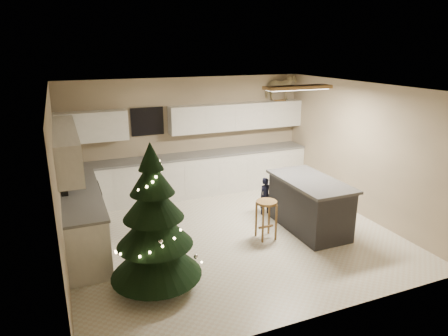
{
  "coord_description": "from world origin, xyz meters",
  "views": [
    {
      "loc": [
        -2.61,
        -5.96,
        3.24
      ],
      "look_at": [
        0.0,
        0.35,
        1.15
      ],
      "focal_mm": 32.0,
      "sensor_mm": 36.0,
      "label": 1
    }
  ],
  "objects_px": {
    "island": "(309,204)",
    "christmas_tree": "(155,230)",
    "rocking_horse": "(280,87)",
    "bar_stool": "(266,210)",
    "toddler": "(266,196)"
  },
  "relations": [
    {
      "from": "island",
      "to": "christmas_tree",
      "type": "xyz_separation_m",
      "value": [
        -3.01,
        -0.76,
        0.38
      ]
    },
    {
      "from": "island",
      "to": "rocking_horse",
      "type": "height_order",
      "value": "rocking_horse"
    },
    {
      "from": "christmas_tree",
      "to": "bar_stool",
      "type": "bearing_deg",
      "value": 18.89
    },
    {
      "from": "bar_stool",
      "to": "toddler",
      "type": "height_order",
      "value": "toddler"
    },
    {
      "from": "island",
      "to": "christmas_tree",
      "type": "relative_size",
      "value": 0.81
    },
    {
      "from": "bar_stool",
      "to": "christmas_tree",
      "type": "bearing_deg",
      "value": -161.11
    },
    {
      "from": "island",
      "to": "rocking_horse",
      "type": "distance_m",
      "value": 3.32
    },
    {
      "from": "island",
      "to": "bar_stool",
      "type": "xyz_separation_m",
      "value": [
        -0.91,
        -0.04,
        0.04
      ]
    },
    {
      "from": "christmas_tree",
      "to": "rocking_horse",
      "type": "relative_size",
      "value": 2.8
    },
    {
      "from": "island",
      "to": "christmas_tree",
      "type": "height_order",
      "value": "christmas_tree"
    },
    {
      "from": "christmas_tree",
      "to": "rocking_horse",
      "type": "xyz_separation_m",
      "value": [
        3.86,
        3.4,
        1.46
      ]
    },
    {
      "from": "christmas_tree",
      "to": "toddler",
      "type": "relative_size",
      "value": 2.76
    },
    {
      "from": "bar_stool",
      "to": "rocking_horse",
      "type": "bearing_deg",
      "value": 56.81
    },
    {
      "from": "island",
      "to": "bar_stool",
      "type": "height_order",
      "value": "island"
    },
    {
      "from": "island",
      "to": "rocking_horse",
      "type": "bearing_deg",
      "value": 72.26
    }
  ]
}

